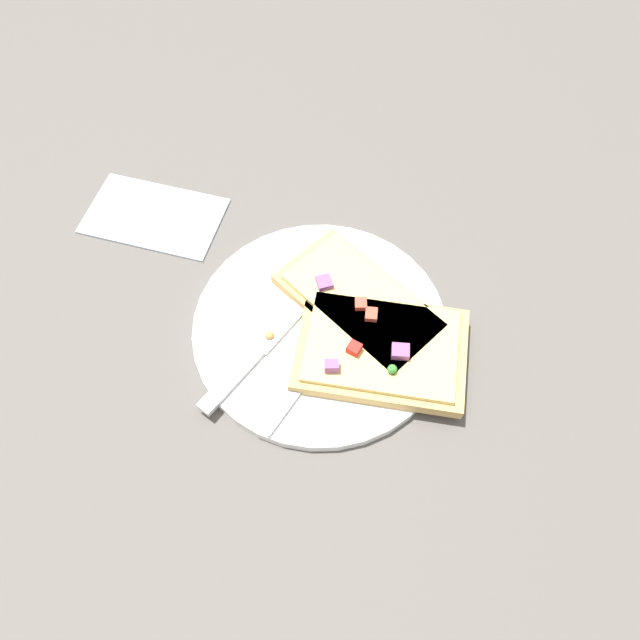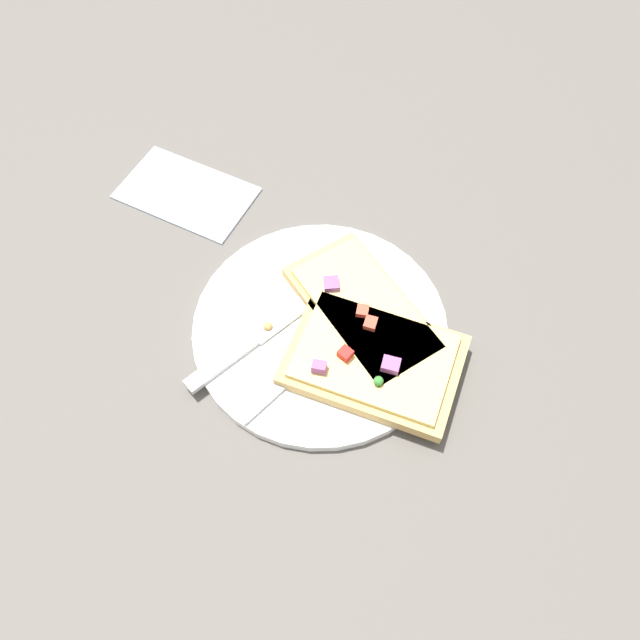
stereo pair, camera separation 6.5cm
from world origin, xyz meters
TOP-DOWN VIEW (x-y plane):
  - ground_plane at (0.00, 0.00)m, footprint 4.00×4.00m
  - plate at (0.00, 0.00)m, footprint 0.27×0.27m
  - fork at (0.02, -0.02)m, footprint 0.08×0.20m
  - knife at (-0.05, -0.04)m, footprint 0.10×0.21m
  - pizza_slice_main at (0.04, 0.03)m, footprint 0.21×0.17m
  - pizza_slice_corner at (0.07, -0.02)m, footprint 0.18×0.13m
  - crumb_scatter at (-0.01, -0.01)m, footprint 0.08×0.07m
  - napkin at (-0.23, 0.10)m, footprint 0.16×0.10m

SIDE VIEW (x-z plane):
  - ground_plane at x=0.00m, z-range 0.00..0.00m
  - napkin at x=-0.23m, z-range 0.00..0.01m
  - plate at x=0.00m, z-range 0.00..0.01m
  - fork at x=0.02m, z-range 0.01..0.02m
  - knife at x=-0.05m, z-range 0.01..0.02m
  - crumb_scatter at x=-0.01m, z-range 0.01..0.02m
  - pizza_slice_main at x=0.04m, z-range 0.01..0.04m
  - pizza_slice_corner at x=0.07m, z-range 0.01..0.04m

